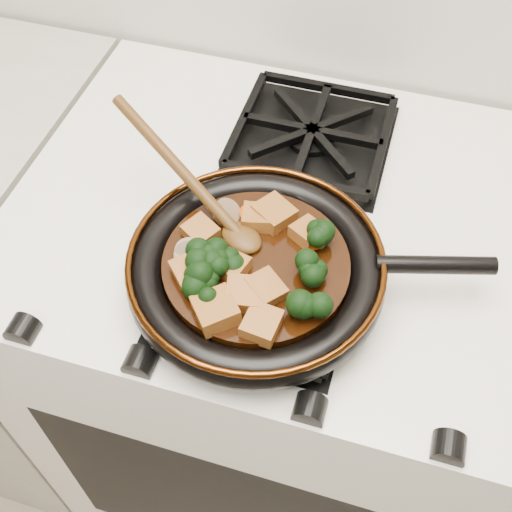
# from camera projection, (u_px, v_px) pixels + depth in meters

# --- Properties ---
(stove) EXTENTS (0.76, 0.60, 0.90)m
(stove) POSITION_uv_depth(u_px,v_px,m) (278.00, 363.00, 1.24)
(stove) COLOR white
(stove) RESTS_ON ground
(burner_grate_front) EXTENTS (0.23, 0.23, 0.03)m
(burner_grate_front) POSITION_uv_depth(u_px,v_px,m) (258.00, 283.00, 0.79)
(burner_grate_front) COLOR black
(burner_grate_front) RESTS_ON stove
(burner_grate_back) EXTENTS (0.23, 0.23, 0.03)m
(burner_grate_back) POSITION_uv_depth(u_px,v_px,m) (312.00, 135.00, 0.95)
(burner_grate_back) COLOR black
(burner_grate_back) RESTS_ON stove
(skillet) EXTENTS (0.43, 0.31, 0.05)m
(skillet) POSITION_uv_depth(u_px,v_px,m) (258.00, 269.00, 0.77)
(skillet) COLOR black
(skillet) RESTS_ON burner_grate_front
(braising_sauce) EXTENTS (0.22, 0.22, 0.02)m
(braising_sauce) POSITION_uv_depth(u_px,v_px,m) (256.00, 267.00, 0.76)
(braising_sauce) COLOR black
(braising_sauce) RESTS_ON skillet
(tofu_cube_0) EXTENTS (0.04, 0.04, 0.03)m
(tofu_cube_0) POSITION_uv_depth(u_px,v_px,m) (264.00, 218.00, 0.79)
(tofu_cube_0) COLOR #935821
(tofu_cube_0) RESTS_ON braising_sauce
(tofu_cube_1) EXTENTS (0.04, 0.04, 0.02)m
(tofu_cube_1) POSITION_uv_depth(u_px,v_px,m) (256.00, 218.00, 0.79)
(tofu_cube_1) COLOR #935821
(tofu_cube_1) RESTS_ON braising_sauce
(tofu_cube_2) EXTENTS (0.06, 0.06, 0.03)m
(tofu_cube_2) POSITION_uv_depth(u_px,v_px,m) (216.00, 311.00, 0.70)
(tofu_cube_2) COLOR #935821
(tofu_cube_2) RESTS_ON braising_sauce
(tofu_cube_3) EXTENTS (0.05, 0.05, 0.03)m
(tofu_cube_3) POSITION_uv_depth(u_px,v_px,m) (245.00, 295.00, 0.71)
(tofu_cube_3) COLOR #935821
(tofu_cube_3) RESTS_ON braising_sauce
(tofu_cube_4) EXTENTS (0.05, 0.04, 0.02)m
(tofu_cube_4) POSITION_uv_depth(u_px,v_px,m) (231.00, 267.00, 0.74)
(tofu_cube_4) COLOR #935821
(tofu_cube_4) RESTS_ON braising_sauce
(tofu_cube_5) EXTENTS (0.06, 0.06, 0.03)m
(tofu_cube_5) POSITION_uv_depth(u_px,v_px,m) (193.00, 272.00, 0.73)
(tofu_cube_5) COLOR #935821
(tofu_cube_5) RESTS_ON braising_sauce
(tofu_cube_6) EXTENTS (0.05, 0.05, 0.02)m
(tofu_cube_6) POSITION_uv_depth(u_px,v_px,m) (308.00, 233.00, 0.77)
(tofu_cube_6) COLOR #935821
(tofu_cube_6) RESTS_ON braising_sauce
(tofu_cube_7) EXTENTS (0.04, 0.04, 0.02)m
(tofu_cube_7) POSITION_uv_depth(u_px,v_px,m) (262.00, 324.00, 0.69)
(tofu_cube_7) COLOR #935821
(tofu_cube_7) RESTS_ON braising_sauce
(tofu_cube_8) EXTENTS (0.06, 0.05, 0.03)m
(tofu_cube_8) POSITION_uv_depth(u_px,v_px,m) (265.00, 289.00, 0.72)
(tofu_cube_8) COLOR #935821
(tofu_cube_8) RESTS_ON braising_sauce
(tofu_cube_9) EXTENTS (0.05, 0.05, 0.02)m
(tofu_cube_9) POSITION_uv_depth(u_px,v_px,m) (201.00, 232.00, 0.77)
(tofu_cube_9) COLOR #935821
(tofu_cube_9) RESTS_ON braising_sauce
(tofu_cube_10) EXTENTS (0.06, 0.06, 0.03)m
(tofu_cube_10) POSITION_uv_depth(u_px,v_px,m) (274.00, 214.00, 0.79)
(tofu_cube_10) COLOR #935821
(tofu_cube_10) RESTS_ON braising_sauce
(broccoli_floret_0) EXTENTS (0.09, 0.08, 0.07)m
(broccoli_floret_0) POSITION_uv_depth(u_px,v_px,m) (313.00, 303.00, 0.71)
(broccoli_floret_0) COLOR black
(broccoli_floret_0) RESTS_ON braising_sauce
(broccoli_floret_1) EXTENTS (0.08, 0.08, 0.07)m
(broccoli_floret_1) POSITION_uv_depth(u_px,v_px,m) (206.00, 289.00, 0.72)
(broccoli_floret_1) COLOR black
(broccoli_floret_1) RESTS_ON braising_sauce
(broccoli_floret_2) EXTENTS (0.08, 0.09, 0.07)m
(broccoli_floret_2) POSITION_uv_depth(u_px,v_px,m) (208.00, 258.00, 0.74)
(broccoli_floret_2) COLOR black
(broccoli_floret_2) RESTS_ON braising_sauce
(broccoli_floret_3) EXTENTS (0.07, 0.07, 0.05)m
(broccoli_floret_3) POSITION_uv_depth(u_px,v_px,m) (226.00, 259.00, 0.75)
(broccoli_floret_3) COLOR black
(broccoli_floret_3) RESTS_ON braising_sauce
(broccoli_floret_4) EXTENTS (0.09, 0.08, 0.08)m
(broccoli_floret_4) POSITION_uv_depth(u_px,v_px,m) (313.00, 270.00, 0.73)
(broccoli_floret_4) COLOR black
(broccoli_floret_4) RESTS_ON braising_sauce
(broccoli_floret_5) EXTENTS (0.09, 0.09, 0.06)m
(broccoli_floret_5) POSITION_uv_depth(u_px,v_px,m) (208.00, 274.00, 0.73)
(broccoli_floret_5) COLOR black
(broccoli_floret_5) RESTS_ON braising_sauce
(broccoli_floret_6) EXTENTS (0.08, 0.08, 0.06)m
(broccoli_floret_6) POSITION_uv_depth(u_px,v_px,m) (320.00, 238.00, 0.76)
(broccoli_floret_6) COLOR black
(broccoli_floret_6) RESTS_ON braising_sauce
(carrot_coin_0) EXTENTS (0.03, 0.03, 0.01)m
(carrot_coin_0) POSITION_uv_depth(u_px,v_px,m) (206.00, 300.00, 0.72)
(carrot_coin_0) COLOR #C23B05
(carrot_coin_0) RESTS_ON braising_sauce
(carrot_coin_1) EXTENTS (0.03, 0.03, 0.02)m
(carrot_coin_1) POSITION_uv_depth(u_px,v_px,m) (313.00, 239.00, 0.77)
(carrot_coin_1) COLOR #C23B05
(carrot_coin_1) RESTS_ON braising_sauce
(carrot_coin_2) EXTENTS (0.03, 0.03, 0.02)m
(carrot_coin_2) POSITION_uv_depth(u_px,v_px,m) (254.00, 298.00, 0.72)
(carrot_coin_2) COLOR #C23B05
(carrot_coin_2) RESTS_ON braising_sauce
(carrot_coin_3) EXTENTS (0.03, 0.03, 0.01)m
(carrot_coin_3) POSITION_uv_depth(u_px,v_px,m) (252.00, 213.00, 0.79)
(carrot_coin_3) COLOR #C23B05
(carrot_coin_3) RESTS_ON braising_sauce
(carrot_coin_4) EXTENTS (0.03, 0.03, 0.02)m
(carrot_coin_4) POSITION_uv_depth(u_px,v_px,m) (257.00, 215.00, 0.79)
(carrot_coin_4) COLOR #C23B05
(carrot_coin_4) RESTS_ON braising_sauce
(mushroom_slice_0) EXTENTS (0.04, 0.04, 0.03)m
(mushroom_slice_0) POSITION_uv_depth(u_px,v_px,m) (189.00, 255.00, 0.75)
(mushroom_slice_0) COLOR brown
(mushroom_slice_0) RESTS_ON braising_sauce
(mushroom_slice_1) EXTENTS (0.05, 0.05, 0.02)m
(mushroom_slice_1) POSITION_uv_depth(u_px,v_px,m) (189.00, 252.00, 0.75)
(mushroom_slice_1) COLOR brown
(mushroom_slice_1) RESTS_ON braising_sauce
(mushroom_slice_2) EXTENTS (0.04, 0.04, 0.03)m
(mushroom_slice_2) POSITION_uv_depth(u_px,v_px,m) (227.00, 213.00, 0.79)
(mushroom_slice_2) COLOR brown
(mushroom_slice_2) RESTS_ON braising_sauce
(wooden_spoon) EXTENTS (0.15, 0.10, 0.24)m
(wooden_spoon) POSITION_uv_depth(u_px,v_px,m) (204.00, 196.00, 0.78)
(wooden_spoon) COLOR #4D2F10
(wooden_spoon) RESTS_ON braising_sauce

